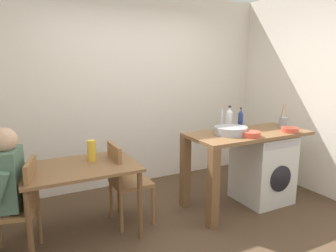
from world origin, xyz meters
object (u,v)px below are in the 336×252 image
(mixing_bowl, at_px, (251,134))
(colander, at_px, (290,129))
(dining_table, at_px, (80,175))
(bottle_tall_green, at_px, (229,119))
(bottle_squat_brown, at_px, (240,119))
(washing_machine, at_px, (262,168))
(chair_person_seat, at_px, (20,204))
(vase, at_px, (92,151))
(chair_opposite, at_px, (125,179))
(utensil_crock, at_px, (283,121))

(mixing_bowl, distance_m, colander, 0.59)
(dining_table, height_order, bottle_tall_green, bottle_tall_green)
(bottle_squat_brown, bearing_deg, washing_machine, -36.49)
(bottle_tall_green, bearing_deg, chair_person_seat, -175.93)
(colander, distance_m, vase, 2.32)
(dining_table, height_order, colander, colander)
(bottle_tall_green, xyz_separation_m, mixing_bowl, (-0.04, -0.44, -0.10))
(mixing_bowl, distance_m, vase, 1.75)
(dining_table, relative_size, bottle_tall_green, 3.69)
(bottle_tall_green, relative_size, bottle_squat_brown, 1.08)
(vase, bearing_deg, bottle_squat_brown, -3.54)
(bottle_squat_brown, xyz_separation_m, colander, (0.43, -0.40, -0.09))
(colander, bearing_deg, mixing_bowl, 178.06)
(bottle_tall_green, bearing_deg, vase, 178.44)
(vase, bearing_deg, chair_person_seat, -162.61)
(washing_machine, height_order, vase, vase)
(chair_opposite, distance_m, utensil_crock, 2.18)
(bottle_squat_brown, relative_size, utensil_crock, 0.92)
(bottle_tall_green, bearing_deg, chair_opposite, -179.85)
(chair_opposite, xyz_separation_m, washing_machine, (1.75, -0.24, -0.08))
(chair_person_seat, relative_size, bottle_tall_green, 3.02)
(dining_table, xyz_separation_m, colander, (2.41, -0.41, 0.31))
(bottle_tall_green, relative_size, colander, 1.49)
(dining_table, bearing_deg, mixing_bowl, -12.05)
(mixing_bowl, bearing_deg, bottle_squat_brown, 66.89)
(bottle_tall_green, relative_size, mixing_bowl, 1.38)
(dining_table, bearing_deg, chair_opposite, 5.96)
(dining_table, distance_m, mixing_bowl, 1.89)
(dining_table, distance_m, colander, 2.47)
(chair_opposite, distance_m, vase, 0.47)
(bottle_tall_green, distance_m, colander, 0.73)
(bottle_tall_green, distance_m, utensil_crock, 0.76)
(bottle_squat_brown, bearing_deg, chair_opposite, 177.60)
(chair_opposite, bearing_deg, bottle_tall_green, 89.89)
(bottle_tall_green, relative_size, vase, 1.36)
(bottle_tall_green, height_order, utensil_crock, utensil_crock)
(colander, bearing_deg, bottle_squat_brown, 137.27)
(chair_opposite, height_order, bottle_tall_green, bottle_tall_green)
(utensil_crock, bearing_deg, mixing_bowl, -162.00)
(washing_machine, bearing_deg, chair_person_seat, 178.48)
(chair_person_seat, distance_m, colander, 3.01)
(chair_opposite, distance_m, colander, 2.04)
(bottle_squat_brown, relative_size, colander, 1.38)
(mixing_bowl, height_order, vase, mixing_bowl)
(chair_opposite, height_order, bottle_squat_brown, bottle_squat_brown)
(chair_opposite, xyz_separation_m, vase, (-0.33, 0.05, 0.34))
(chair_person_seat, xyz_separation_m, mixing_bowl, (2.37, -0.27, 0.45))
(vase, bearing_deg, dining_table, -146.31)
(chair_person_seat, xyz_separation_m, colander, (2.96, -0.29, 0.44))
(bottle_tall_green, xyz_separation_m, utensil_crock, (0.73, -0.19, -0.06))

